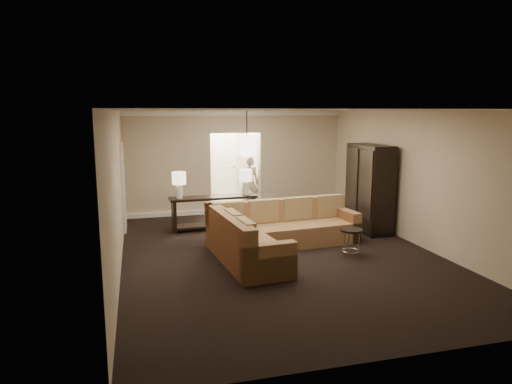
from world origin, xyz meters
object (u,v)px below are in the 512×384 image
object	(u,v)px
console_table	(214,210)
coffee_table	(274,232)
armoire	(369,190)
drink_table	(351,237)
sectional_sofa	(274,233)
person	(249,180)

from	to	relation	value
console_table	coffee_table	bearing A→B (deg)	-54.22
armoire	drink_table	bearing A→B (deg)	-127.12
coffee_table	console_table	world-z (taller)	console_table
sectional_sofa	drink_table	size ratio (longest dim) A/B	6.10
drink_table	person	bearing A→B (deg)	100.39
console_table	armoire	size ratio (longest dim) A/B	1.03
armoire	person	xyz separation A→B (m)	(-2.14, 3.03, -0.12)
console_table	person	world-z (taller)	person
drink_table	person	world-z (taller)	person
armoire	drink_table	world-z (taller)	armoire
sectional_sofa	drink_table	distance (m)	1.50
armoire	console_table	bearing A→B (deg)	163.69
coffee_table	console_table	size ratio (longest dim) A/B	0.61
sectional_sofa	console_table	world-z (taller)	sectional_sofa
console_table	sectional_sofa	bearing A→B (deg)	-69.61
sectional_sofa	armoire	world-z (taller)	armoire
armoire	sectional_sofa	bearing A→B (deg)	-158.33
sectional_sofa	person	world-z (taller)	person
console_table	person	size ratio (longest dim) A/B	1.23
drink_table	person	size ratio (longest dim) A/B	0.31
armoire	coffee_table	bearing A→B (deg)	-172.06
sectional_sofa	armoire	distance (m)	2.89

